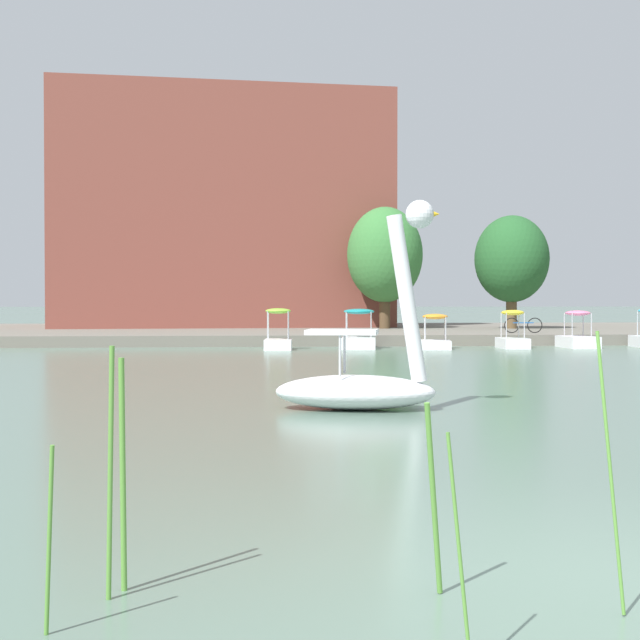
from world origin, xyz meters
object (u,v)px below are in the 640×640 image
pedal_boat_teal (359,336)px  bicycle_parked (523,325)px  swan_boat (362,374)px  pedal_boat_lime (278,337)px  tree_broadleaf_behind_dock (385,255)px  pedal_boat_yellow (513,336)px  pedal_boat_pink (578,337)px  tree_sapling_by_fence (512,259)px  pedal_boat_orange (435,338)px

pedal_boat_teal → bicycle_parked: 8.25m
swan_boat → pedal_boat_lime: (-0.52, 19.45, -0.13)m
pedal_boat_lime → tree_broadleaf_behind_dock: size_ratio=0.32×
pedal_boat_lime → pedal_boat_yellow: bearing=1.8°
pedal_boat_teal → pedal_boat_pink: (8.38, 0.04, -0.06)m
pedal_boat_pink → tree_sapling_by_fence: (0.43, 10.28, 3.39)m
bicycle_parked → tree_broadleaf_behind_dock: bearing=123.4°
tree_sapling_by_fence → pedal_boat_lime: bearing=-137.6°
tree_sapling_by_fence → tree_broadleaf_behind_dock: bearing=175.0°
pedal_boat_orange → swan_boat: bearing=-105.2°
pedal_boat_lime → bicycle_parked: bearing=21.8°
pedal_boat_yellow → pedal_boat_pink: size_ratio=0.84×
tree_sapling_by_fence → pedal_boat_teal: bearing=-130.5°
pedal_boat_yellow → tree_broadleaf_behind_dock: tree_broadleaf_behind_dock is taller
swan_boat → pedal_boat_yellow: 21.39m
pedal_boat_lime → pedal_boat_yellow: size_ratio=1.05×
swan_boat → tree_sapling_by_fence: 32.44m
pedal_boat_lime → bicycle_parked: size_ratio=1.19×
pedal_boat_pink → swan_boat: bearing=-118.6°
swan_boat → tree_broadleaf_behind_dock: 31.39m
tree_sapling_by_fence → bicycle_parked: 7.43m
pedal_boat_teal → bicycle_parked: pedal_boat_teal is taller
pedal_boat_teal → pedal_boat_pink: pedal_boat_teal is taller
pedal_boat_pink → bicycle_parked: bearing=105.4°
tree_broadleaf_behind_dock → tree_sapling_by_fence: bearing=-5.0°
bicycle_parked → pedal_boat_lime: bearing=-158.2°
pedal_boat_pink → bicycle_parked: pedal_boat_pink is taller
pedal_boat_teal → tree_broadleaf_behind_dock: size_ratio=0.38×
swan_boat → pedal_boat_teal: bearing=82.9°
tree_sapling_by_fence → bicycle_parked: bearing=-102.2°
swan_boat → pedal_boat_yellow: bearing=67.2°
pedal_boat_lime → tree_sapling_by_fence: bearing=42.4°
pedal_boat_lime → tree_sapling_by_fence: (11.82, 10.79, 3.35)m
pedal_boat_teal → tree_sapling_by_fence: (8.80, 10.32, 3.34)m
swan_boat → pedal_boat_teal: (2.49, 19.92, -0.12)m
swan_boat → bicycle_parked: (9.87, 23.61, 0.18)m
pedal_boat_lime → pedal_boat_yellow: 8.81m
tree_sapling_by_fence → bicycle_parked: tree_sapling_by_fence is taller
pedal_boat_yellow → tree_broadleaf_behind_dock: (-3.13, 11.05, 3.56)m
pedal_boat_pink → tree_sapling_by_fence: tree_sapling_by_fence is taller
tree_broadleaf_behind_dock → bicycle_parked: bearing=-56.6°
tree_sapling_by_fence → tree_broadleaf_behind_dock: (-6.15, 0.54, 0.21)m
pedal_boat_teal → tree_broadleaf_behind_dock: bearing=76.3°
pedal_boat_lime → bicycle_parked: (10.39, 4.16, 0.31)m
pedal_boat_orange → tree_broadleaf_behind_dock: tree_broadleaf_behind_dock is taller
pedal_boat_teal → pedal_boat_pink: bearing=0.3°
pedal_boat_teal → bicycle_parked: bearing=26.6°
pedal_boat_yellow → tree_broadleaf_behind_dock: size_ratio=0.31×
pedal_boat_yellow → pedal_boat_teal: bearing=178.1°
swan_boat → pedal_boat_yellow: size_ratio=1.85×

